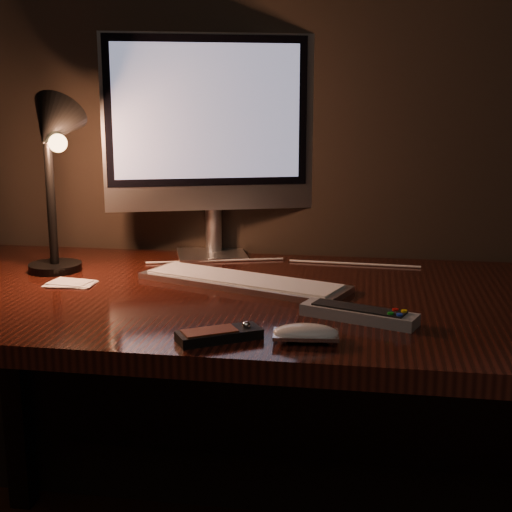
# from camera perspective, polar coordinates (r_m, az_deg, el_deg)

# --- Properties ---
(desk) EXTENTS (1.60, 0.75, 0.75)m
(desk) POSITION_cam_1_polar(r_m,az_deg,el_deg) (1.57, 1.23, -6.90)
(desk) COLOR black
(desk) RESTS_ON ground
(monitor) EXTENTS (0.50, 0.20, 0.54)m
(monitor) POSITION_cam_1_polar(r_m,az_deg,el_deg) (1.77, -3.76, 10.21)
(monitor) COLOR silver
(monitor) RESTS_ON desk
(keyboard) EXTENTS (0.48, 0.28, 0.02)m
(keyboard) POSITION_cam_1_polar(r_m,az_deg,el_deg) (1.53, -1.08, -2.03)
(keyboard) COLOR silver
(keyboard) RESTS_ON desk
(mouse) EXTENTS (0.11, 0.07, 0.02)m
(mouse) POSITION_cam_1_polar(r_m,az_deg,el_deg) (1.18, 4.00, -6.36)
(mouse) COLOR white
(mouse) RESTS_ON desk
(media_remote) EXTENTS (0.15, 0.12, 0.03)m
(media_remote) POSITION_cam_1_polar(r_m,az_deg,el_deg) (1.19, -2.97, -6.28)
(media_remote) COLOR black
(media_remote) RESTS_ON desk
(tv_remote) EXTENTS (0.22, 0.12, 0.03)m
(tv_remote) POSITION_cam_1_polar(r_m,az_deg,el_deg) (1.30, 8.21, -4.60)
(tv_remote) COLOR #929597
(tv_remote) RESTS_ON desk
(papers) EXTENTS (0.10, 0.07, 0.01)m
(papers) POSITION_cam_1_polar(r_m,az_deg,el_deg) (1.58, -14.63, -2.13)
(papers) COLOR white
(papers) RESTS_ON desk
(desk_lamp) EXTENTS (0.19, 0.21, 0.41)m
(desk_lamp) POSITION_cam_1_polar(r_m,az_deg,el_deg) (1.63, -15.99, 7.98)
(desk_lamp) COLOR black
(desk_lamp) RESTS_ON desk
(cable) EXTENTS (0.65, 0.06, 0.01)m
(cable) POSITION_cam_1_polar(r_m,az_deg,el_deg) (1.71, 2.21, -0.59)
(cable) COLOR white
(cable) RESTS_ON desk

